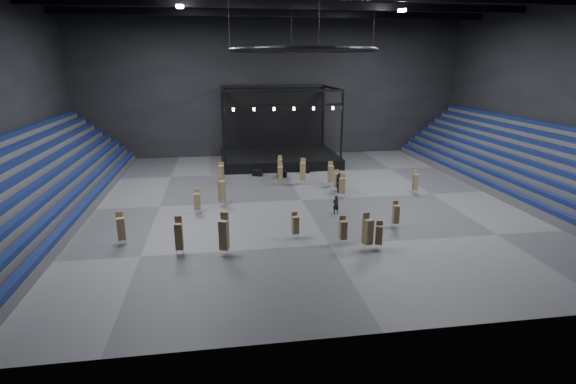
{
  "coord_description": "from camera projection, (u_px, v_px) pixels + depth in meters",
  "views": [
    {
      "loc": [
        -7.15,
        -38.21,
        12.09
      ],
      "look_at": [
        -1.55,
        -2.0,
        1.4
      ],
      "focal_mm": 28.0,
      "sensor_mm": 36.0,
      "label": 1
    }
  ],
  "objects": [
    {
      "name": "chair_stack_15",
      "position": [
        342.0,
        185.0,
        41.08
      ],
      "size": [
        0.7,
        0.7,
        2.22
      ],
      "rotation": [
        0.0,
        0.0,
        -0.41
      ],
      "color": "silver",
      "rests_on": "floor"
    },
    {
      "name": "chair_stack_13",
      "position": [
        121.0,
        228.0,
        30.41
      ],
      "size": [
        0.61,
        0.61,
        2.33
      ],
      "rotation": [
        0.0,
        0.0,
        0.3
      ],
      "color": "silver",
      "rests_on": "floor"
    },
    {
      "name": "chair_stack_1",
      "position": [
        368.0,
        231.0,
        29.55
      ],
      "size": [
        0.71,
        0.71,
        2.57
      ],
      "rotation": [
        0.0,
        0.0,
        0.38
      ],
      "color": "silver",
      "rests_on": "floor"
    },
    {
      "name": "chair_stack_17",
      "position": [
        295.0,
        225.0,
        31.6
      ],
      "size": [
        0.52,
        0.52,
        1.92
      ],
      "rotation": [
        0.0,
        0.0,
        0.17
      ],
      "color": "silver",
      "rests_on": "floor"
    },
    {
      "name": "chair_stack_4",
      "position": [
        179.0,
        236.0,
        28.8
      ],
      "size": [
        0.5,
        0.5,
        2.6
      ],
      "rotation": [
        0.0,
        0.0,
        -0.05
      ],
      "color": "silver",
      "rests_on": "floor"
    },
    {
      "name": "flight_case_mid",
      "position": [
        282.0,
        174.0,
        48.66
      ],
      "size": [
        1.13,
        0.81,
        0.68
      ],
      "primitive_type": "cube",
      "rotation": [
        0.0,
        0.0,
        -0.32
      ],
      "color": "black",
      "rests_on": "floor"
    },
    {
      "name": "flight_case_right",
      "position": [
        305.0,
        170.0,
        50.51
      ],
      "size": [
        1.19,
        0.81,
        0.72
      ],
      "primitive_type": "cube",
      "rotation": [
        0.0,
        0.0,
        -0.27
      ],
      "color": "black",
      "rests_on": "floor"
    },
    {
      "name": "chair_stack_5",
      "position": [
        337.0,
        180.0,
        43.25
      ],
      "size": [
        0.55,
        0.55,
        2.09
      ],
      "rotation": [
        0.0,
        0.0,
        0.18
      ],
      "color": "silver",
      "rests_on": "floor"
    },
    {
      "name": "chair_stack_3",
      "position": [
        280.0,
        173.0,
        45.55
      ],
      "size": [
        0.55,
        0.55,
        2.19
      ],
      "rotation": [
        0.0,
        0.0,
        -0.14
      ],
      "color": "silver",
      "rests_on": "floor"
    },
    {
      "name": "wall_back",
      "position": [
        273.0,
        86.0,
        58.08
      ],
      "size": [
        50.0,
        0.2,
        18.0
      ],
      "primitive_type": "cube",
      "color": "black",
      "rests_on": "ground"
    },
    {
      "name": "chair_stack_0",
      "position": [
        303.0,
        171.0,
        45.56
      ],
      "size": [
        0.66,
        0.66,
        2.68
      ],
      "rotation": [
        0.0,
        0.0,
        -0.29
      ],
      "color": "silver",
      "rests_on": "floor"
    },
    {
      "name": "man_center",
      "position": [
        336.0,
        205.0,
        36.85
      ],
      "size": [
        0.64,
        0.5,
        1.56
      ],
      "primitive_type": "imported",
      "rotation": [
        0.0,
        0.0,
        3.38
      ],
      "color": "black",
      "rests_on": "floor"
    },
    {
      "name": "chair_stack_16",
      "position": [
        221.0,
        172.0,
        46.07
      ],
      "size": [
        0.65,
        0.65,
        2.17
      ],
      "rotation": [
        0.0,
        0.0,
        -0.42
      ],
      "color": "silver",
      "rests_on": "floor"
    },
    {
      "name": "floor",
      "position": [
        302.0,
        200.0,
        40.68
      ],
      "size": [
        50.0,
        50.0,
        0.0
      ],
      "primitive_type": "plane",
      "color": "#4D4D4F",
      "rests_on": "ground"
    },
    {
      "name": "flight_case_left",
      "position": [
        257.0,
        173.0,
        49.14
      ],
      "size": [
        1.15,
        0.88,
        0.69
      ],
      "primitive_type": "cube",
      "rotation": [
        0.0,
        0.0,
        -0.4
      ],
      "color": "black",
      "rests_on": "floor"
    },
    {
      "name": "chair_stack_9",
      "position": [
        280.0,
        167.0,
        47.8
      ],
      "size": [
        0.53,
        0.53,
        2.5
      ],
      "rotation": [
        0.0,
        0.0,
        -0.21
      ],
      "color": "silver",
      "rests_on": "floor"
    },
    {
      "name": "stage",
      "position": [
        278.0,
        150.0,
        55.68
      ],
      "size": [
        14.0,
        10.0,
        9.2
      ],
      "color": "black",
      "rests_on": "floor"
    },
    {
      "name": "crew_member",
      "position": [
        340.0,
        182.0,
        42.82
      ],
      "size": [
        0.83,
        1.02,
        1.94
      ],
      "primitive_type": "imported",
      "rotation": [
        0.0,
        0.0,
        1.46
      ],
      "color": "black",
      "rests_on": "floor"
    },
    {
      "name": "chair_stack_12",
      "position": [
        197.0,
        201.0,
        36.74
      ],
      "size": [
        0.51,
        0.51,
        2.06
      ],
      "rotation": [
        0.0,
        0.0,
        -0.1
      ],
      "color": "silver",
      "rests_on": "floor"
    },
    {
      "name": "chair_stack_7",
      "position": [
        331.0,
        173.0,
        44.88
      ],
      "size": [
        0.52,
        0.52,
        2.51
      ],
      "rotation": [
        0.0,
        0.0,
        0.01
      ],
      "color": "silver",
      "rests_on": "floor"
    },
    {
      "name": "chair_stack_2",
      "position": [
        224.0,
        234.0,
        28.66
      ],
      "size": [
        0.69,
        0.69,
        2.88
      ],
      "rotation": [
        0.0,
        0.0,
        -0.35
      ],
      "color": "silver",
      "rests_on": "floor"
    },
    {
      "name": "wall_right",
      "position": [
        566.0,
        96.0,
        41.83
      ],
      "size": [
        0.2,
        42.0,
        18.0
      ],
      "primitive_type": "cube",
      "color": "black",
      "rests_on": "ground"
    },
    {
      "name": "chair_stack_14",
      "position": [
        415.0,
        182.0,
        42.34
      ],
      "size": [
        0.51,
        0.51,
        2.25
      ],
      "rotation": [
        0.0,
        0.0,
        -0.11
      ],
      "color": "silver",
      "rests_on": "floor"
    },
    {
      "name": "chair_stack_11",
      "position": [
        379.0,
        234.0,
        29.79
      ],
      "size": [
        0.59,
        0.59,
        1.95
      ],
      "rotation": [
        0.0,
        0.0,
        -0.38
      ],
      "color": "silver",
      "rests_on": "floor"
    },
    {
      "name": "chair_stack_6",
      "position": [
        222.0,
        191.0,
        38.55
      ],
      "size": [
        0.68,
        0.68,
        2.73
      ],
      "rotation": [
        0.0,
        0.0,
        0.42
      ],
      "color": "silver",
      "rests_on": "floor"
    },
    {
      "name": "chair_stack_10",
      "position": [
        396.0,
        214.0,
        33.68
      ],
      "size": [
        0.43,
        0.43,
        2.07
      ],
      "rotation": [
        0.0,
        0.0,
        0.01
      ],
      "color": "silver",
      "rests_on": "floor"
    },
    {
      "name": "chair_stack_8",
      "position": [
        343.0,
        229.0,
        30.58
      ],
      "size": [
        0.49,
        0.49,
        2.0
      ],
      "rotation": [
        0.0,
        0.0,
        0.05
      ],
      "color": "silver",
      "rests_on": "floor"
    },
    {
      "name": "bleachers_left",
      "position": [
        27.0,
        193.0,
        36.83
      ],
      "size": [
        7.2,
        40.0,
        6.4
      ],
      "color": "#474749",
      "rests_on": "floor"
    },
    {
      "name": "wall_front",
      "position": [
        397.0,
        140.0,
        18.24
      ],
      "size": [
        50.0,
        0.2,
        18.0
      ],
      "primitive_type": "cube",
      "color": "black",
      "rests_on": "ground"
    },
    {
      "name": "bleachers_right",
      "position": [
        534.0,
        172.0,
        43.56
      ],
      "size": [
        7.2,
        40.0,
        6.4
      ],
      "color": "#474749",
      "rests_on": "floor"
    },
    {
      "name": "truss_ring",
      "position": [
        303.0,
        50.0,
        37.04
      ],
      "size": [
        12.3,
        12.3,
        5.15
      ],
      "color": "black",
      "rests_on": "ceiling"
    }
  ]
}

